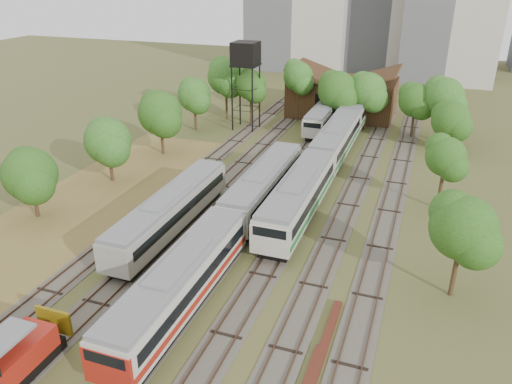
% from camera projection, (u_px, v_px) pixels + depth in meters
% --- Properties ---
extents(ground, '(240.00, 240.00, 0.00)m').
position_uv_depth(ground, '(175.00, 362.00, 30.11)').
color(ground, '#475123').
rests_on(ground, ground).
extents(dry_grass_patch, '(14.00, 60.00, 0.04)m').
position_uv_depth(dry_grass_patch, '(32.00, 246.00, 42.48)').
color(dry_grass_patch, brown).
rests_on(dry_grass_patch, ground).
extents(tracks, '(24.60, 80.00, 0.19)m').
position_uv_depth(tracks, '(284.00, 195.00, 51.71)').
color(tracks, '#4C473D').
rests_on(tracks, ground).
extents(railcar_red_set, '(3.09, 34.57, 3.83)m').
position_uv_depth(railcar_red_set, '(229.00, 226.00, 41.46)').
color(railcar_red_set, black).
rests_on(railcar_red_set, ground).
extents(railcar_green_set, '(3.29, 52.08, 4.08)m').
position_uv_depth(railcar_green_set, '(336.00, 141.00, 61.09)').
color(railcar_green_set, black).
rests_on(railcar_green_set, ground).
extents(railcar_rear, '(2.86, 16.08, 3.54)m').
position_uv_depth(railcar_rear, '(325.00, 115.00, 72.72)').
color(railcar_rear, black).
rests_on(railcar_rear, ground).
extents(old_grey_coach, '(2.93, 18.00, 3.62)m').
position_uv_depth(old_grey_coach, '(171.00, 211.00, 44.10)').
color(old_grey_coach, black).
rests_on(old_grey_coach, ground).
extents(water_tower, '(3.56, 3.56, 12.28)m').
position_uv_depth(water_tower, '(246.00, 56.00, 68.82)').
color(water_tower, black).
rests_on(water_tower, ground).
extents(rail_pile_far, '(0.54, 8.70, 0.28)m').
position_uv_depth(rail_pile_far, '(325.00, 342.00, 31.44)').
color(rail_pile_far, '#582519').
rests_on(rail_pile_far, ground).
extents(maintenance_shed, '(16.45, 11.55, 7.58)m').
position_uv_depth(maintenance_shed, '(343.00, 96.00, 78.85)').
color(maintenance_shed, '#372314').
rests_on(maintenance_shed, ground).
extents(tree_band_left, '(7.77, 56.48, 8.00)m').
position_uv_depth(tree_band_left, '(85.00, 149.00, 50.31)').
color(tree_band_left, '#382616').
rests_on(tree_band_left, ground).
extents(tree_band_far, '(36.69, 9.12, 9.27)m').
position_uv_depth(tree_band_far, '(329.00, 88.00, 71.09)').
color(tree_band_far, '#382616').
rests_on(tree_band_far, ground).
extents(tree_band_right, '(5.43, 37.11, 7.81)m').
position_uv_depth(tree_band_right, '(453.00, 156.00, 48.59)').
color(tree_band_right, '#382616').
rests_on(tree_band_right, ground).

